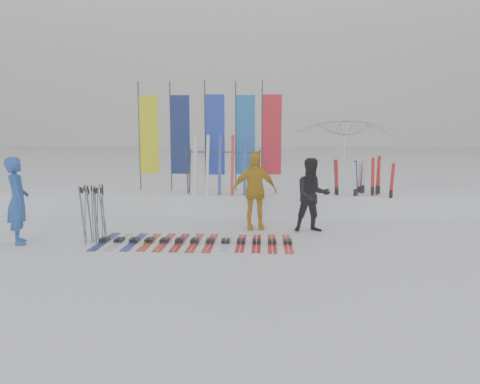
# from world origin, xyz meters

# --- Properties ---
(ground) EXTENTS (120.00, 120.00, 0.00)m
(ground) POSITION_xyz_m (0.00, 0.00, 0.00)
(ground) COLOR white
(ground) RESTS_ON ground
(snow_bank) EXTENTS (14.00, 1.60, 0.60)m
(snow_bank) POSITION_xyz_m (0.00, 4.60, 0.30)
(snow_bank) COLOR white
(snow_bank) RESTS_ON ground
(person_blue) EXTENTS (0.71, 0.80, 1.84)m
(person_blue) POSITION_xyz_m (-4.42, 0.58, 0.92)
(person_blue) COLOR #1D4EAC
(person_blue) RESTS_ON ground
(person_black) EXTENTS (0.93, 0.78, 1.74)m
(person_black) POSITION_xyz_m (1.88, 2.10, 0.87)
(person_black) COLOR black
(person_black) RESTS_ON ground
(person_yellow) EXTENTS (1.16, 0.64, 1.86)m
(person_yellow) POSITION_xyz_m (0.51, 2.33, 0.93)
(person_yellow) COLOR #D1980D
(person_yellow) RESTS_ON ground
(tent_canopy) EXTENTS (3.54, 3.59, 2.85)m
(tent_canopy) POSITION_xyz_m (3.31, 6.22, 1.43)
(tent_canopy) COLOR white
(tent_canopy) RESTS_ON ground
(ski_row) EXTENTS (4.10, 1.68, 0.07)m
(ski_row) POSITION_xyz_m (-0.72, 0.84, 0.04)
(ski_row) COLOR navy
(ski_row) RESTS_ON ground
(pole_cluster) EXTENTS (0.46, 0.76, 1.26)m
(pole_cluster) POSITION_xyz_m (-2.88, 0.81, 0.61)
(pole_cluster) COLOR #595B60
(pole_cluster) RESTS_ON ground
(feather_flags) EXTENTS (4.21, 0.28, 3.20)m
(feather_flags) POSITION_xyz_m (-0.82, 4.84, 2.24)
(feather_flags) COLOR #383A3F
(feather_flags) RESTS_ON ground
(ski_rack) EXTENTS (2.04, 0.80, 1.23)m
(ski_rack) POSITION_xyz_m (-0.39, 4.20, 1.38)
(ski_rack) COLOR #383A3F
(ski_rack) RESTS_ON ground
(upright_skis) EXTENTS (1.48, 0.98, 1.68)m
(upright_skis) POSITION_xyz_m (3.51, 4.26, 0.79)
(upright_skis) COLOR silver
(upright_skis) RESTS_ON ground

